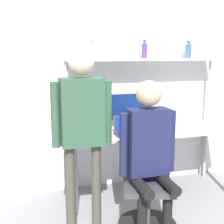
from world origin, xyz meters
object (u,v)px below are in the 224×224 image
object	(u,v)px
bottle_clear	(93,51)
bottle_blue	(188,51)
monitor	(128,108)
laptop	(130,129)
cell_phone	(152,132)
person_seated	(149,145)
bottle_purple	(144,51)
person_standing	(82,119)
office_chair	(147,200)

from	to	relation	value
bottle_clear	bottle_blue	distance (m)	1.20
monitor	laptop	bearing A→B (deg)	-105.71
cell_phone	person_seated	world-z (taller)	person_seated
bottle_blue	person_seated	bearing A→B (deg)	-132.94
laptop	cell_phone	xyz separation A→B (m)	(0.25, -0.02, -0.05)
cell_phone	bottle_blue	xyz separation A→B (m)	(0.61, 0.35, 0.91)
bottle_purple	bottle_blue	xyz separation A→B (m)	(0.58, -0.00, -0.00)
laptop	person_standing	size ratio (longest dim) A/B	0.21
person_standing	monitor	bearing A→B (deg)	49.38
laptop	person_seated	world-z (taller)	person_seated
monitor	cell_phone	world-z (taller)	monitor
cell_phone	bottle_clear	world-z (taller)	bottle_clear
person_standing	bottle_purple	bearing A→B (deg)	42.31
person_seated	bottle_purple	size ratio (longest dim) A/B	6.56
monitor	bottle_blue	size ratio (longest dim) A/B	2.49
cell_phone	person_standing	world-z (taller)	person_standing
laptop	office_chair	xyz separation A→B (m)	(-0.03, -0.59, -0.55)
cell_phone	bottle_clear	bearing A→B (deg)	149.07
bottle_clear	bottle_purple	size ratio (longest dim) A/B	0.98
monitor	person_standing	xyz separation A→B (m)	(-0.73, -0.85, 0.09)
laptop	cell_phone	bearing A→B (deg)	-4.48
person_seated	bottle_clear	bearing A→B (deg)	107.18
office_chair	person_seated	size ratio (longest dim) A/B	0.64
office_chair	bottle_clear	bearing A→B (deg)	108.60
cell_phone	person_standing	xyz separation A→B (m)	(-0.88, -0.48, 0.31)
office_chair	person_seated	bearing A→B (deg)	-105.45
office_chair	bottle_blue	xyz separation A→B (m)	(0.89, 0.93, 1.41)
person_standing	bottle_clear	world-z (taller)	bottle_clear
monitor	bottle_blue	xyz separation A→B (m)	(0.77, -0.02, 0.68)
person_seated	bottle_blue	world-z (taller)	bottle_blue
monitor	person_standing	distance (m)	1.12
monitor	bottle_purple	world-z (taller)	bottle_purple
monitor	person_standing	bearing A→B (deg)	-130.62
laptop	bottle_blue	bearing A→B (deg)	21.11
person_seated	person_standing	bearing A→B (deg)	166.79
laptop	office_chair	size ratio (longest dim) A/B	0.39
bottle_clear	monitor	bearing A→B (deg)	2.06
office_chair	bottle_purple	size ratio (longest dim) A/B	4.22
cell_phone	bottle_blue	bearing A→B (deg)	30.05
laptop	cell_phone	size ratio (longest dim) A/B	2.40
office_chair	bottle_clear	distance (m)	1.72
person_standing	bottle_clear	size ratio (longest dim) A/B	7.98
person_standing	bottle_clear	xyz separation A→B (m)	(0.29, 0.83, 0.60)
bottle_purple	cell_phone	bearing A→B (deg)	-95.10
cell_phone	bottle_blue	distance (m)	1.15
person_seated	person_standing	size ratio (longest dim) A/B	0.84
person_standing	person_seated	bearing A→B (deg)	-13.21
office_chair	bottle_blue	world-z (taller)	bottle_blue
person_seated	office_chair	bearing A→B (deg)	74.55
bottle_blue	bottle_clear	bearing A→B (deg)	180.00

